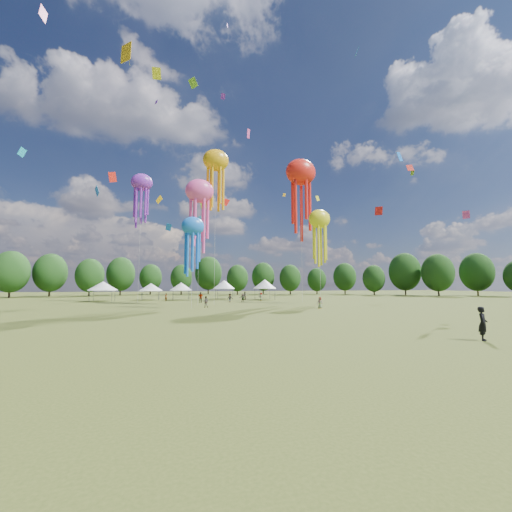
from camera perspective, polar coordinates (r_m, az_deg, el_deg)
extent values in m
plane|color=#384416|center=(17.83, 16.48, -15.19)|extent=(300.00, 300.00, 0.00)
imported|color=black|center=(22.53, 35.62, -9.85)|extent=(0.83, 0.79, 1.92)
imported|color=gray|center=(45.63, -9.02, -8.14)|extent=(0.90, 0.78, 1.58)
imported|color=gray|center=(65.65, 0.91, -7.30)|extent=(0.54, 0.81, 1.61)
imported|color=gray|center=(68.80, -2.04, -7.15)|extent=(0.75, 0.92, 1.74)
imported|color=gray|center=(59.30, -4.70, -7.52)|extent=(1.04, 0.64, 1.56)
imported|color=gray|center=(57.63, -9.92, -7.36)|extent=(1.15, 0.57, 1.90)
imported|color=gray|center=(60.06, -2.40, -7.50)|extent=(1.51, 1.06, 1.57)
imported|color=gray|center=(65.74, -15.87, -7.12)|extent=(0.64, 0.67, 1.54)
imported|color=gray|center=(44.32, 11.42, -8.23)|extent=(0.88, 0.86, 1.52)
cylinder|color=#47474C|center=(68.08, -27.79, -6.44)|extent=(0.08, 0.08, 2.03)
cylinder|color=#47474C|center=(71.92, -27.13, -6.38)|extent=(0.08, 0.08, 2.03)
cylinder|color=#47474C|center=(67.37, -24.50, -6.59)|extent=(0.08, 0.08, 2.03)
cylinder|color=#47474C|center=(71.25, -24.01, -6.51)|extent=(0.08, 0.08, 2.03)
cube|color=white|center=(69.60, -25.82, -5.61)|extent=(4.33, 4.33, 0.10)
cone|color=white|center=(69.59, -25.79, -4.85)|extent=(5.62, 5.62, 1.74)
cylinder|color=#47474C|center=(70.25, -19.86, -6.75)|extent=(0.08, 0.08, 1.85)
cylinder|color=#47474C|center=(73.64, -19.67, -6.68)|extent=(0.08, 0.08, 1.85)
cylinder|color=#47474C|center=(70.08, -17.07, -6.84)|extent=(0.08, 0.08, 1.85)
cylinder|color=#47474C|center=(73.48, -17.01, -6.76)|extent=(0.08, 0.08, 1.85)
cube|color=white|center=(71.82, -18.38, -5.98)|extent=(3.80, 3.80, 0.10)
cone|color=white|center=(71.81, -18.36, -5.31)|extent=(4.94, 4.94, 1.59)
cylinder|color=#47474C|center=(68.23, -14.66, -6.91)|extent=(0.08, 0.08, 1.94)
cylinder|color=#47474C|center=(71.46, -14.71, -6.83)|extent=(0.08, 0.08, 1.94)
cylinder|color=#47474C|center=(68.36, -11.93, -6.96)|extent=(0.08, 0.08, 1.94)
cylinder|color=#47474C|center=(71.59, -12.10, -6.88)|extent=(0.08, 0.08, 1.94)
cube|color=white|center=(69.87, -13.33, -6.06)|extent=(3.64, 3.64, 0.10)
cone|color=white|center=(69.86, -13.32, -5.34)|extent=(4.73, 4.73, 1.66)
cylinder|color=#47474C|center=(71.50, -6.92, -6.84)|extent=(0.08, 0.08, 2.24)
cylinder|color=#47474C|center=(74.92, -7.32, -6.76)|extent=(0.08, 0.08, 2.24)
cylinder|color=#47474C|center=(72.11, -4.18, -6.85)|extent=(0.08, 0.08, 2.24)
cylinder|color=#47474C|center=(75.49, -4.71, -6.77)|extent=(0.08, 0.08, 2.24)
cube|color=white|center=(73.46, -5.77, -5.89)|extent=(3.85, 3.85, 0.10)
cone|color=white|center=(73.46, -5.77, -5.10)|extent=(5.01, 5.01, 1.92)
cylinder|color=#47474C|center=(67.79, 0.59, -6.93)|extent=(0.08, 0.08, 2.31)
cylinder|color=#47474C|center=(71.17, -0.20, -6.85)|extent=(0.08, 0.08, 2.31)
cylinder|color=#47474C|center=(68.86, 3.42, -6.90)|extent=(0.08, 0.08, 2.31)
cylinder|color=#47474C|center=(72.19, 2.51, -6.83)|extent=(0.08, 0.08, 2.31)
cube|color=white|center=(69.96, 1.58, -5.89)|extent=(3.91, 3.91, 0.10)
cone|color=white|center=(69.95, 1.57, -5.04)|extent=(5.09, 5.09, 1.98)
ellipsoid|color=#FF4B9F|center=(53.22, -10.11, 11.42)|extent=(4.57, 3.20, 3.88)
cylinder|color=beige|center=(51.36, -10.27, 1.57)|extent=(0.03, 0.03, 18.33)
ellipsoid|color=#EBA60E|center=(56.17, -7.24, 16.69)|extent=(4.35, 3.05, 3.70)
cylinder|color=beige|center=(52.87, -7.39, 4.48)|extent=(0.03, 0.03, 24.09)
ellipsoid|color=yellow|center=(56.97, 11.32, 6.54)|extent=(3.91, 2.73, 3.32)
cylinder|color=beige|center=(55.94, 11.45, -0.84)|extent=(0.03, 0.03, 14.69)
ellipsoid|color=purple|center=(64.96, -19.84, 12.34)|extent=(3.90, 2.73, 3.32)
cylinder|color=beige|center=(62.55, -20.16, 2.48)|extent=(0.03, 0.03, 22.43)
ellipsoid|color=blue|center=(44.84, -11.28, 5.26)|extent=(3.12, 2.18, 2.65)
cylinder|color=beige|center=(44.17, -11.41, -1.93)|extent=(0.03, 0.03, 11.25)
ellipsoid|color=red|center=(64.96, 8.04, 14.69)|extent=(6.09, 4.26, 5.17)
cylinder|color=beige|center=(61.81, 8.19, 3.62)|extent=(0.03, 0.03, 25.25)
cube|color=#FF4B9F|center=(61.48, -33.91, 32.41)|extent=(0.52, 1.70, 2.09)
cube|color=purple|center=(66.64, -5.95, 26.64)|extent=(0.84, 0.53, 1.02)
cube|color=red|center=(88.51, -5.51, 9.60)|extent=(2.51, 1.27, 2.52)
cube|color=#EBA60E|center=(83.40, 5.09, 10.88)|extent=(0.86, 0.09, 1.00)
cube|color=yellow|center=(65.21, -21.84, 29.97)|extent=(0.28, 1.37, 1.60)
cube|color=#7AC620|center=(57.50, -9.44, 9.09)|extent=(1.36, 0.86, 1.65)
cube|color=blue|center=(56.07, 24.41, 15.94)|extent=(1.51, 0.64, 1.76)
cube|color=#1BBCEA|center=(68.36, 17.67, 31.57)|extent=(0.83, 1.50, 1.59)
cube|color=purple|center=(75.77, -17.47, 24.89)|extent=(0.63, 0.91, 1.04)
cube|color=red|center=(58.79, 25.94, 14.06)|extent=(1.03, 0.84, 1.25)
cube|color=#EBA60E|center=(40.63, -22.31, 30.73)|extent=(1.13, 1.10, 1.98)
cube|color=yellow|center=(49.60, -17.43, 28.82)|extent=(1.20, 0.73, 1.39)
cube|color=#7AC620|center=(70.62, -11.24, 28.19)|extent=(1.90, 0.89, 2.16)
cube|color=blue|center=(89.30, -15.44, 5.02)|extent=(1.67, 1.46, 2.26)
cube|color=#1BBCEA|center=(53.09, -36.47, 14.77)|extent=(0.79, 0.85, 1.25)
cube|color=#FF4B9F|center=(74.77, -1.37, 21.12)|extent=(0.94, 1.84, 2.26)
cube|color=red|center=(80.82, 21.19, 7.56)|extent=(1.63, 1.56, 2.22)
cube|color=yellow|center=(86.09, 10.99, 10.14)|extent=(1.34, 0.46, 1.57)
cube|color=#7AC620|center=(61.30, 26.28, 13.27)|extent=(0.17, 0.83, 0.99)
cube|color=blue|center=(71.87, -26.67, 10.41)|extent=(1.22, 1.78, 2.33)
cube|color=#1BBCEA|center=(69.55, -10.14, 6.71)|extent=(0.93, 0.67, 1.15)
cube|color=#FF4B9F|center=(61.23, 33.56, 6.21)|extent=(0.75, 0.87, 1.33)
cube|color=purple|center=(83.30, -5.17, 35.96)|extent=(0.35, 0.55, 0.78)
cube|color=red|center=(45.32, -24.38, 12.79)|extent=(0.97, 0.92, 1.45)
cube|color=#EBA60E|center=(69.75, -16.99, 9.66)|extent=(1.30, 1.31, 1.79)
cylinder|color=#38281C|center=(100.56, -37.91, -4.99)|extent=(0.44, 0.44, 3.36)
ellipsoid|color=#1B3E14|center=(100.61, -37.76, -2.24)|extent=(8.40, 8.40, 10.51)
cylinder|color=#38281C|center=(105.24, -33.12, -5.19)|extent=(0.44, 0.44, 3.41)
ellipsoid|color=#1B3E14|center=(105.29, -32.99, -2.52)|extent=(8.53, 8.53, 10.66)
cylinder|color=#38281C|center=(102.22, -27.79, -5.56)|extent=(0.44, 0.44, 3.07)
ellipsoid|color=#1B3E14|center=(102.25, -27.68, -3.09)|extent=(7.66, 7.66, 9.58)
cylinder|color=#38281C|center=(109.21, -23.21, -5.58)|extent=(0.44, 0.44, 3.43)
ellipsoid|color=#1B3E14|center=(109.26, -23.12, -2.99)|extent=(8.58, 8.58, 10.73)
cylinder|color=#38281C|center=(114.03, -18.46, -5.83)|extent=(0.44, 0.44, 2.95)
ellipsoid|color=#1B3E14|center=(114.05, -18.40, -3.70)|extent=(7.37, 7.37, 9.21)
cylinder|color=#38281C|center=(110.10, -13.29, -6.00)|extent=(0.44, 0.44, 2.89)
ellipsoid|color=#1B3E14|center=(110.11, -13.25, -3.84)|extent=(7.23, 7.23, 9.04)
cylinder|color=#38281C|center=(115.30, -8.58, -5.81)|extent=(0.44, 0.44, 3.84)
ellipsoid|color=#1B3E14|center=(115.37, -8.54, -3.07)|extent=(9.60, 9.60, 11.99)
cylinder|color=#38281C|center=(105.79, -3.36, -6.18)|extent=(0.44, 0.44, 2.84)
ellipsoid|color=#1B3E14|center=(105.80, -3.35, -3.97)|extent=(7.11, 7.11, 8.89)
cylinder|color=#38281C|center=(110.75, 1.31, -6.06)|extent=(0.44, 0.44, 3.16)
ellipsoid|color=#1B3E14|center=(110.78, 1.30, -3.71)|extent=(7.91, 7.91, 9.88)
cylinder|color=#38281C|center=(107.89, 6.17, -6.13)|extent=(0.44, 0.44, 2.88)
ellipsoid|color=#1B3E14|center=(107.91, 6.15, -3.93)|extent=(7.21, 7.21, 9.01)
cylinder|color=#38281C|center=(114.10, 10.89, -6.08)|extent=(0.44, 0.44, 2.63)
ellipsoid|color=#1B3E14|center=(114.10, 10.86, -4.18)|extent=(6.57, 6.57, 8.22)
cylinder|color=#38281C|center=(115.35, 15.70, -5.85)|extent=(0.44, 0.44, 3.13)
ellipsoid|color=#1B3E14|center=(115.38, 15.64, -3.61)|extent=(7.81, 7.81, 9.77)
cylinder|color=#38281C|center=(107.15, 20.46, -5.88)|extent=(0.44, 0.44, 2.72)
ellipsoid|color=#1B3E14|center=(107.15, 20.40, -3.79)|extent=(6.80, 6.80, 8.50)
cylinder|color=#38281C|center=(110.66, 25.26, -5.40)|extent=(0.44, 0.44, 3.81)
ellipsoid|color=#1B3E14|center=(110.73, 25.15, -2.56)|extent=(9.52, 9.52, 11.90)
cylinder|color=#38281C|center=(106.45, 29.97, -5.30)|extent=(0.44, 0.44, 3.51)
ellipsoid|color=#1B3E14|center=(106.51, 29.84, -2.59)|extent=(8.78, 8.78, 10.97)
cylinder|color=#38281C|center=(114.95, 35.01, -4.97)|extent=(0.44, 0.44, 3.64)
ellipsoid|color=#1B3E14|center=(115.01, 34.87, -2.37)|extent=(9.10, 9.10, 11.37)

